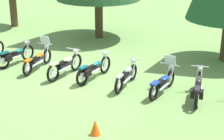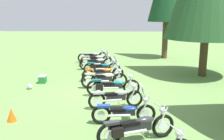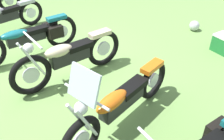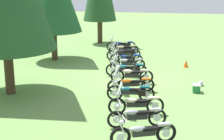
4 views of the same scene
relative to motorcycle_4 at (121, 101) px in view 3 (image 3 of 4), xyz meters
The scene contains 7 objects.
ground_plane 2.20m from the motorcycle_4, ahead, with size 80.00×80.00×0.00m, color #6B934C.
motorcycle_4 is the anchor object (origin of this frame).
motorcycle_5 1.53m from the motorcycle_4, ahead, with size 0.72×2.30×1.03m.
motorcycle_6 2.78m from the motorcycle_4, 11.77° to the left, with size 0.65×2.39×1.03m.
motorcycle_7 4.29m from the motorcycle_4, 10.67° to the left, with size 0.75×2.15×0.99m.
picnic_cooler 3.29m from the motorcycle_4, 78.34° to the right, with size 0.47×0.37×0.40m.
dropped_helmet 3.95m from the motorcycle_4, 62.64° to the right, with size 0.27×0.27×0.27m, color silver.
Camera 3 is at (-4.41, 1.17, 2.88)m, focal length 40.24 mm.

